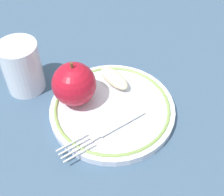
{
  "coord_description": "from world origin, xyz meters",
  "views": [
    {
      "loc": [
        0.14,
        0.33,
        0.44
      ],
      "look_at": [
        -0.02,
        -0.0,
        0.04
      ],
      "focal_mm": 50.0,
      "sensor_mm": 36.0,
      "label": 1
    }
  ],
  "objects_px": {
    "apple_red_whole": "(74,84)",
    "drinking_glass": "(22,67)",
    "fork": "(106,131)",
    "plate": "(112,108)",
    "apple_slice_front": "(114,78)"
  },
  "relations": [
    {
      "from": "drinking_glass",
      "to": "fork",
      "type": "bearing_deg",
      "value": 116.64
    },
    {
      "from": "apple_slice_front",
      "to": "apple_red_whole",
      "type": "bearing_deg",
      "value": 80.98
    },
    {
      "from": "plate",
      "to": "drinking_glass",
      "type": "relative_size",
      "value": 2.24
    },
    {
      "from": "drinking_glass",
      "to": "apple_red_whole",
      "type": "bearing_deg",
      "value": 128.54
    },
    {
      "from": "plate",
      "to": "fork",
      "type": "distance_m",
      "value": 0.06
    },
    {
      "from": "fork",
      "to": "drinking_glass",
      "type": "xyz_separation_m",
      "value": [
        0.09,
        -0.18,
        0.03
      ]
    },
    {
      "from": "plate",
      "to": "drinking_glass",
      "type": "bearing_deg",
      "value": -46.63
    },
    {
      "from": "fork",
      "to": "drinking_glass",
      "type": "bearing_deg",
      "value": -72.46
    },
    {
      "from": "apple_red_whole",
      "to": "fork",
      "type": "relative_size",
      "value": 0.53
    },
    {
      "from": "apple_red_whole",
      "to": "apple_slice_front",
      "type": "xyz_separation_m",
      "value": [
        -0.08,
        -0.01,
        -0.03
      ]
    },
    {
      "from": "apple_red_whole",
      "to": "drinking_glass",
      "type": "bearing_deg",
      "value": -51.46
    },
    {
      "from": "apple_slice_front",
      "to": "plate",
      "type": "bearing_deg",
      "value": 135.49
    },
    {
      "from": "apple_slice_front",
      "to": "fork",
      "type": "bearing_deg",
      "value": 132.73
    },
    {
      "from": "apple_red_whole",
      "to": "drinking_glass",
      "type": "distance_m",
      "value": 0.11
    },
    {
      "from": "plate",
      "to": "apple_red_whole",
      "type": "bearing_deg",
      "value": -38.58
    }
  ]
}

